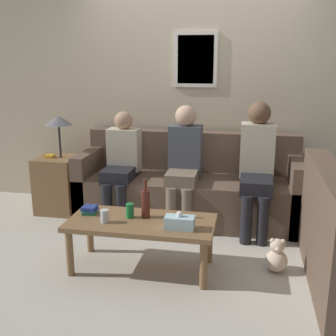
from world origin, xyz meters
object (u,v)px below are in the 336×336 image
object	(u,v)px
wine_bottle	(146,203)
person_right	(257,162)
couch_main	(189,189)
teddy_bear	(277,257)
drinking_glass	(105,216)
coffee_table	(141,227)
person_left	(121,162)
person_middle	(184,160)

from	to	relation	value
wine_bottle	person_right	world-z (taller)	person_right
couch_main	teddy_bear	size ratio (longest dim) A/B	8.15
couch_main	drinking_glass	world-z (taller)	couch_main
coffee_table	teddy_bear	distance (m)	1.15
person_left	coffee_table	bearing A→B (deg)	-65.22
drinking_glass	person_left	xyz separation A→B (m)	(-0.21, 1.16, 0.16)
wine_bottle	drinking_glass	world-z (taller)	wine_bottle
wine_bottle	person_right	bearing A→B (deg)	46.40
wine_bottle	person_middle	size ratio (longest dim) A/B	0.27
coffee_table	person_left	world-z (taller)	person_left
person_left	person_right	xyz separation A→B (m)	(1.42, -0.03, 0.07)
coffee_table	drinking_glass	distance (m)	0.31
wine_bottle	teddy_bear	size ratio (longest dim) A/B	1.15
person_right	teddy_bear	xyz separation A→B (m)	(0.18, -0.87, -0.59)
couch_main	person_right	xyz separation A→B (m)	(0.71, -0.21, 0.39)
wine_bottle	person_left	xyz separation A→B (m)	(-0.51, 0.98, 0.09)
coffee_table	person_right	bearing A→B (deg)	48.04
wine_bottle	person_right	xyz separation A→B (m)	(0.91, 0.95, 0.16)
person_middle	drinking_glass	bearing A→B (deg)	-111.53
teddy_bear	person_left	bearing A→B (deg)	150.69
couch_main	drinking_glass	bearing A→B (deg)	-110.37
person_left	person_middle	distance (m)	0.68
person_right	coffee_table	bearing A→B (deg)	-131.96
wine_bottle	person_right	size ratio (longest dim) A/B	0.26
coffee_table	teddy_bear	xyz separation A→B (m)	(1.11, 0.16, -0.25)
drinking_glass	person_right	bearing A→B (deg)	43.06
person_right	person_left	bearing A→B (deg)	178.71
person_right	teddy_bear	distance (m)	1.06
drinking_glass	wine_bottle	bearing A→B (deg)	30.25
coffee_table	person_left	bearing A→B (deg)	114.78
wine_bottle	person_middle	world-z (taller)	person_middle
couch_main	drinking_glass	size ratio (longest dim) A/B	22.09
coffee_table	person_middle	xyz separation A→B (m)	(0.18, 1.08, 0.32)
couch_main	person_left	world-z (taller)	person_left
drinking_glass	couch_main	bearing A→B (deg)	69.63
drinking_glass	person_middle	world-z (taller)	person_middle
person_left	wine_bottle	bearing A→B (deg)	-62.60
person_middle	teddy_bear	distance (m)	1.42
coffee_table	teddy_bear	size ratio (longest dim) A/B	4.16
drinking_glass	coffee_table	bearing A→B (deg)	19.00
wine_bottle	person_right	distance (m)	1.32
couch_main	wine_bottle	world-z (taller)	couch_main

